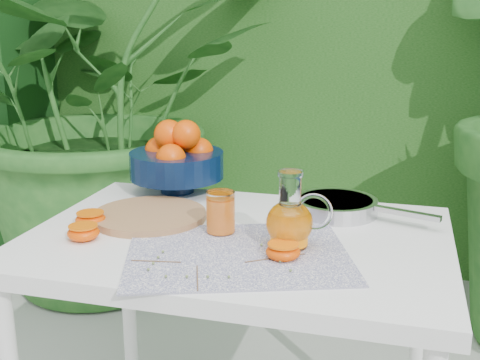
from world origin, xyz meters
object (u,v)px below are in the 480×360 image
(white_table, at_px, (238,266))
(saute_pan, at_px, (337,206))
(cutting_board, at_px, (149,216))
(juice_pitcher, at_px, (290,221))
(fruit_bowl, at_px, (177,159))

(white_table, height_order, saute_pan, saute_pan)
(cutting_board, bearing_deg, white_table, -10.43)
(white_table, xyz_separation_m, juice_pitcher, (0.14, -0.05, 0.15))
(cutting_board, distance_m, saute_pan, 0.49)
(fruit_bowl, bearing_deg, juice_pitcher, -41.33)
(cutting_board, relative_size, juice_pitcher, 1.67)
(cutting_board, height_order, fruit_bowl, fruit_bowl)
(juice_pitcher, height_order, saute_pan, juice_pitcher)
(white_table, height_order, juice_pitcher, juice_pitcher)
(juice_pitcher, bearing_deg, cutting_board, 165.73)
(white_table, bearing_deg, saute_pan, 46.19)
(white_table, distance_m, cutting_board, 0.27)
(cutting_board, relative_size, saute_pan, 0.73)
(cutting_board, xyz_separation_m, saute_pan, (0.46, 0.17, 0.01))
(white_table, relative_size, juice_pitcher, 5.71)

